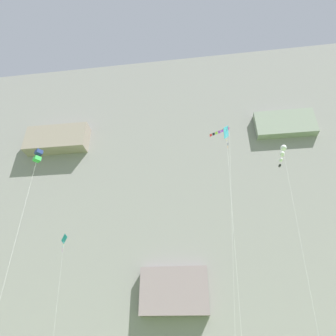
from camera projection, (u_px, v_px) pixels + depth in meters
cliff_face at (177, 186)px, 81.82m from camera, size 180.00×25.11×78.66m
kite_diamond_upper_mid at (226, 135)px, 38.37m from camera, size 1.99×7.05×27.37m
kite_windsock_upper_left at (282, 154)px, 39.46m from camera, size 3.10×9.75×24.73m
kite_box_high_center at (38, 156)px, 29.69m from camera, size 3.37×4.60×19.26m
kite_diamond_front_field at (64, 244)px, 42.25m from camera, size 3.61×4.26×15.91m
kite_banner_far_left at (221, 143)px, 43.56m from camera, size 3.04×6.10×30.38m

